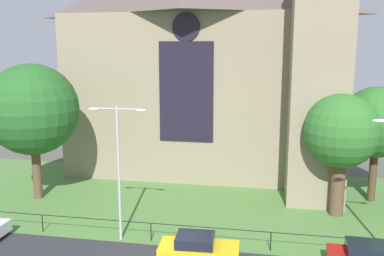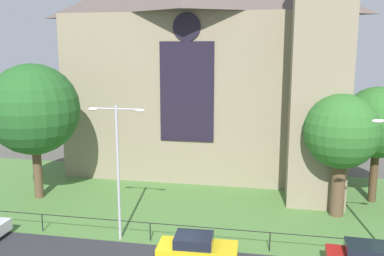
% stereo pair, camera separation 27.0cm
% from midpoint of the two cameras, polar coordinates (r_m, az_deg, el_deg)
% --- Properties ---
extents(ground, '(160.00, 160.00, 0.00)m').
position_cam_midpoint_polar(ground, '(32.44, 2.61, -9.53)').
color(ground, '#56544C').
extents(grass_verge, '(120.00, 20.00, 0.01)m').
position_cam_midpoint_polar(grass_verge, '(30.59, 2.05, -10.80)').
color(grass_verge, '#517F3D').
rests_on(grass_verge, ground).
extents(church_building, '(23.20, 16.20, 26.00)m').
position_cam_midpoint_polar(church_building, '(39.28, 2.25, 9.32)').
color(church_building, gray).
rests_on(church_building, ground).
extents(iron_railing, '(27.78, 0.07, 1.13)m').
position_cam_midpoint_polar(iron_railing, '(25.74, -5.32, -12.81)').
color(iron_railing, black).
rests_on(iron_railing, ground).
extents(tree_right_far, '(5.14, 5.14, 8.51)m').
position_cam_midpoint_polar(tree_right_far, '(33.37, 23.79, 0.64)').
color(tree_right_far, '#4C3823').
rests_on(tree_right_far, ground).
extents(tree_left_near, '(6.69, 6.69, 10.11)m').
position_cam_midpoint_polar(tree_left_near, '(33.30, -20.20, 2.32)').
color(tree_left_near, brown).
rests_on(tree_left_near, ground).
extents(tree_right_near, '(4.94, 4.94, 8.29)m').
position_cam_midpoint_polar(tree_right_near, '(29.69, 19.57, -0.60)').
color(tree_right_near, brown).
rests_on(tree_right_near, ground).
extents(streetlamp_near, '(3.37, 0.26, 8.02)m').
position_cam_midpoint_polar(streetlamp_near, '(24.87, -9.61, -3.63)').
color(streetlamp_near, '#B2B2B7').
rests_on(streetlamp_near, ground).
extents(parked_car_yellow, '(4.28, 2.18, 1.51)m').
position_cam_midpoint_polar(parked_car_yellow, '(23.42, 0.98, -15.85)').
color(parked_car_yellow, gold).
rests_on(parked_car_yellow, ground).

